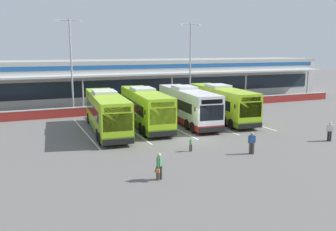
% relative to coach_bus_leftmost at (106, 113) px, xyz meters
% --- Properties ---
extents(ground_plane, '(200.00, 200.00, 0.00)m').
position_rel_coach_bus_leftmost_xyz_m(ground_plane, '(6.47, -5.49, -1.79)').
color(ground_plane, '#605E5B').
extents(terminal_building, '(70.00, 13.00, 6.00)m').
position_rel_coach_bus_leftmost_xyz_m(terminal_building, '(6.47, 21.41, 1.23)').
color(terminal_building, '#B7B7B2').
rests_on(terminal_building, ground).
extents(red_barrier_wall, '(60.00, 0.40, 1.10)m').
position_rel_coach_bus_leftmost_xyz_m(red_barrier_wall, '(6.47, 9.01, -1.23)').
color(red_barrier_wall, maroon).
rests_on(red_barrier_wall, ground).
extents(coach_bus_leftmost, '(3.80, 12.32, 3.78)m').
position_rel_coach_bus_leftmost_xyz_m(coach_bus_leftmost, '(0.00, 0.00, 0.00)').
color(coach_bus_leftmost, '#9ED11E').
rests_on(coach_bus_leftmost, ground).
extents(coach_bus_left_centre, '(3.80, 12.32, 3.78)m').
position_rel_coach_bus_leftmost_xyz_m(coach_bus_left_centre, '(4.19, 1.11, 0.00)').
color(coach_bus_left_centre, '#9ED11E').
rests_on(coach_bus_left_centre, ground).
extents(coach_bus_centre, '(3.80, 12.32, 3.78)m').
position_rel_coach_bus_leftmost_xyz_m(coach_bus_centre, '(8.79, 0.91, 0.00)').
color(coach_bus_centre, silver).
rests_on(coach_bus_centre, ground).
extents(coach_bus_right_centre, '(3.80, 12.32, 3.78)m').
position_rel_coach_bus_leftmost_xyz_m(coach_bus_right_centre, '(12.91, 0.88, 0.00)').
color(coach_bus_right_centre, '#9ED11E').
rests_on(coach_bus_right_centre, ground).
extents(bay_stripe_far_west, '(0.14, 13.00, 0.01)m').
position_rel_coach_bus_leftmost_xyz_m(bay_stripe_far_west, '(-1.93, 0.51, -1.78)').
color(bay_stripe_far_west, silver).
rests_on(bay_stripe_far_west, ground).
extents(bay_stripe_west, '(0.14, 13.00, 0.01)m').
position_rel_coach_bus_leftmost_xyz_m(bay_stripe_west, '(2.27, 0.51, -1.78)').
color(bay_stripe_west, silver).
rests_on(bay_stripe_west, ground).
extents(bay_stripe_mid_west, '(0.14, 13.00, 0.01)m').
position_rel_coach_bus_leftmost_xyz_m(bay_stripe_mid_west, '(6.47, 0.51, -1.78)').
color(bay_stripe_mid_west, silver).
rests_on(bay_stripe_mid_west, ground).
extents(bay_stripe_centre, '(0.14, 13.00, 0.01)m').
position_rel_coach_bus_leftmost_xyz_m(bay_stripe_centre, '(10.67, 0.51, -1.78)').
color(bay_stripe_centre, silver).
rests_on(bay_stripe_centre, ground).
extents(bay_stripe_mid_east, '(0.14, 13.00, 0.01)m').
position_rel_coach_bus_leftmost_xyz_m(bay_stripe_mid_east, '(14.87, 0.51, -1.78)').
color(bay_stripe_mid_east, silver).
rests_on(bay_stripe_mid_east, ground).
extents(pedestrian_with_handbag, '(0.57, 0.57, 1.62)m').
position_rel_coach_bus_leftmost_xyz_m(pedestrian_with_handbag, '(-0.13, -13.59, -0.93)').
color(pedestrian_with_handbag, '#4C4238').
rests_on(pedestrian_with_handbag, ground).
extents(pedestrian_in_dark_coat, '(0.54, 0.38, 1.62)m').
position_rel_coach_bus_leftmost_xyz_m(pedestrian_in_dark_coat, '(8.12, -11.26, -0.91)').
color(pedestrian_in_dark_coat, '#4C4238').
rests_on(pedestrian_in_dark_coat, ground).
extents(pedestrian_child, '(0.29, 0.26, 1.00)m').
position_rel_coach_bus_leftmost_xyz_m(pedestrian_child, '(4.29, -8.92, -1.24)').
color(pedestrian_child, '#4C4238').
rests_on(pedestrian_child, ground).
extents(pedestrian_near_bin, '(0.47, 0.42, 1.62)m').
position_rel_coach_bus_leftmost_xyz_m(pedestrian_near_bin, '(16.43, -10.67, -0.91)').
color(pedestrian_near_bin, black).
rests_on(pedestrian_near_bin, ground).
extents(lamp_post_west, '(3.24, 0.28, 11.00)m').
position_rel_coach_bus_leftmost_xyz_m(lamp_post_west, '(-1.42, 10.87, 4.50)').
color(lamp_post_west, '#9E9EA3').
rests_on(lamp_post_west, ground).
extents(lamp_post_centre, '(3.24, 0.28, 11.00)m').
position_rel_coach_bus_leftmost_xyz_m(lamp_post_centre, '(14.21, 11.22, 4.50)').
color(lamp_post_centre, '#9E9EA3').
rests_on(lamp_post_centre, ground).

